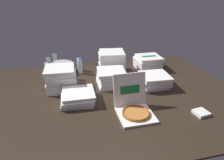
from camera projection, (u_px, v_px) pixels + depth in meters
The scene contains 17 objects.
ground_plane at pixel (111, 94), 2.57m from camera, with size 3.20×2.40×0.02m, color #2D2319.
open_pizza_box at pixel (134, 107), 2.16m from camera, with size 0.36×0.45×0.38m.
pizza_stack_right_far at pixel (154, 80), 2.73m from camera, with size 0.40×0.40×0.17m.
pizza_stack_left_near at pixel (61, 78), 2.64m from camera, with size 0.41×0.41×0.29m.
pizza_stack_center_far at pixel (112, 62), 3.13m from camera, with size 0.41×0.42×0.34m.
pizza_stack_left_far at pixel (148, 62), 3.30m from camera, with size 0.40×0.39×0.21m.
pizza_stack_center_near at pixel (112, 77), 2.77m from camera, with size 0.40×0.40×0.21m.
pizza_stack_left_mid at pixel (78, 97), 2.37m from camera, with size 0.40×0.40×0.13m.
ice_bucket at pixel (62, 68), 3.17m from camera, with size 0.34×0.34×0.15m, color #B7BABF.
water_bottle_0 at pixel (49, 64), 3.22m from camera, with size 0.07×0.07×0.22m.
water_bottle_1 at pixel (79, 64), 3.22m from camera, with size 0.07×0.07×0.22m.
water_bottle_2 at pixel (55, 60), 3.41m from camera, with size 0.07×0.07×0.22m.
water_bottle_3 at pixel (80, 67), 3.12m from camera, with size 0.07×0.07×0.22m.
water_bottle_4 at pixel (47, 70), 3.00m from camera, with size 0.07×0.07×0.22m.
water_bottle_5 at pixel (70, 72), 2.94m from camera, with size 0.07×0.07×0.22m.
water_bottle_6 at pixel (58, 72), 2.95m from camera, with size 0.07×0.07×0.22m.
napkin_pile at pixel (201, 113), 2.16m from camera, with size 0.14×0.14×0.03m, color white.
Camera 1 is at (-0.52, -2.20, 1.24)m, focal length 32.74 mm.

